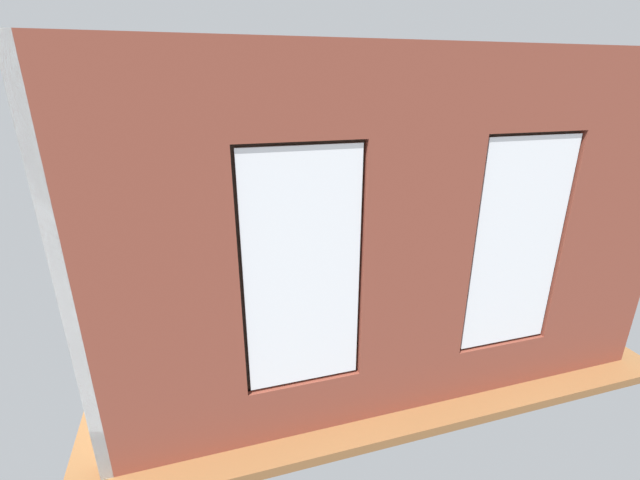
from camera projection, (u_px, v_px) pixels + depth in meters
ground_plane at (322, 287)px, 6.99m from camera, size 6.26×6.53×0.10m
brick_wall_with_windows at (416, 252)px, 3.80m from camera, size 5.66×0.30×3.40m
white_wall_right at (118, 199)px, 5.45m from camera, size 0.10×5.53×3.40m
couch_by_window at (380, 342)px, 4.86m from camera, size 2.07×0.87×0.80m
couch_left at (459, 265)px, 6.90m from camera, size 0.97×2.10×0.80m
coffee_table at (288, 261)px, 6.92m from camera, size 1.39×0.89×0.43m
cup_ceramic at (264, 261)px, 6.65m from camera, size 0.08×0.08×0.10m
candle_jar at (288, 254)px, 6.88m from camera, size 0.08×0.08×0.13m
table_plant_small at (309, 246)px, 7.11m from camera, size 0.11×0.11×0.19m
remote_silver at (276, 256)px, 6.95m from camera, size 0.13×0.17×0.02m
remote_gray at (297, 260)px, 6.81m from camera, size 0.16×0.14×0.02m
media_console at (160, 273)px, 6.71m from camera, size 1.11×0.42×0.56m
tv_flatscreen at (155, 234)px, 6.48m from camera, size 1.03×0.20×0.74m
papasan_chair at (250, 226)px, 8.44m from camera, size 1.01×1.01×0.66m
potted_plant_foreground_right at (178, 215)px, 8.12m from camera, size 0.85×0.95×1.30m
potted_plant_beside_window_right at (177, 349)px, 4.04m from camera, size 0.84×0.85×1.30m
potted_plant_corner_far_left at (553, 293)px, 5.26m from camera, size 1.04×0.93×1.28m
potted_plant_mid_room_small at (330, 238)px, 7.94m from camera, size 0.39×0.39×0.53m
potted_plant_corner_near_left at (390, 202)px, 9.41m from camera, size 0.51×0.51×0.93m
potted_plant_by_left_couch at (395, 235)px, 8.10m from camera, size 0.34×0.34×0.52m
potted_plant_between_couches at (491, 302)px, 5.22m from camera, size 0.57×0.57×0.85m
potted_plant_near_tv at (197, 277)px, 5.85m from camera, size 0.96×0.97×1.29m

